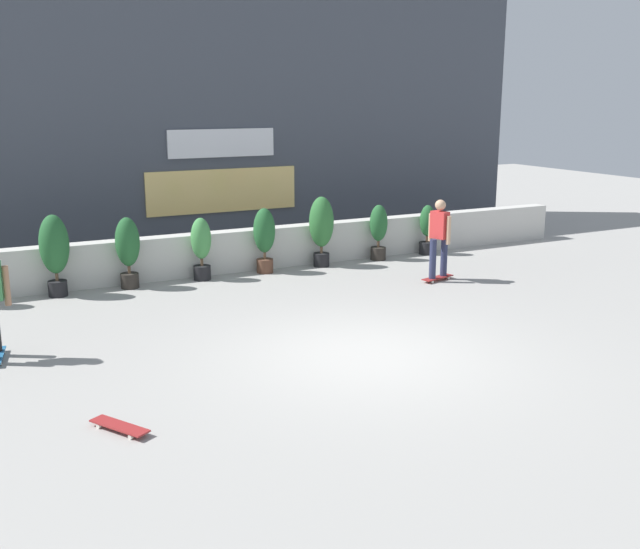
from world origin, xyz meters
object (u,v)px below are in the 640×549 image
at_px(potted_plant_2, 128,248).
at_px(potted_plant_6, 379,229).
at_px(potted_plant_7, 427,228).
at_px(skateboard_aside, 120,426).
at_px(potted_plant_3, 201,245).
at_px(potted_plant_5, 321,226).
at_px(potted_plant_4, 264,236).
at_px(skater_mid_plaza, 439,236).
at_px(potted_plant_1, 54,249).

height_order(potted_plant_2, potted_plant_6, potted_plant_2).
bearing_deg(potted_plant_7, skateboard_aside, -143.51).
relative_size(potted_plant_3, potted_plant_5, 0.83).
bearing_deg(potted_plant_4, skater_mid_plaza, -38.28).
distance_m(potted_plant_4, potted_plant_7, 4.26).
height_order(potted_plant_4, potted_plant_6, potted_plant_4).
bearing_deg(skater_mid_plaza, potted_plant_4, 141.72).
distance_m(potted_plant_3, potted_plant_5, 2.81).
height_order(potted_plant_1, potted_plant_3, potted_plant_1).
height_order(skater_mid_plaza, skateboard_aside, skater_mid_plaza).
distance_m(potted_plant_3, skater_mid_plaza, 4.93).
bearing_deg(potted_plant_7, potted_plant_4, 180.00).
relative_size(potted_plant_4, potted_plant_7, 1.17).
height_order(potted_plant_6, potted_plant_7, potted_plant_6).
height_order(potted_plant_4, skater_mid_plaza, skater_mid_plaza).
height_order(potted_plant_5, potted_plant_6, potted_plant_5).
distance_m(potted_plant_5, potted_plant_6, 1.51).
bearing_deg(potted_plant_3, potted_plant_5, 0.00).
distance_m(potted_plant_1, potted_plant_2, 1.38).
relative_size(potted_plant_3, skateboard_aside, 1.66).
relative_size(skater_mid_plaza, skateboard_aside, 2.14).
bearing_deg(potted_plant_1, potted_plant_2, 0.00).
relative_size(potted_plant_4, skateboard_aside, 1.79).
height_order(potted_plant_3, potted_plant_4, potted_plant_4).
distance_m(potted_plant_3, potted_plant_6, 4.30).
relative_size(potted_plant_1, potted_plant_4, 1.12).
height_order(potted_plant_1, potted_plant_7, potted_plant_1).
relative_size(potted_plant_3, potted_plant_4, 0.93).
bearing_deg(potted_plant_7, potted_plant_5, 180.00).
relative_size(potted_plant_1, potted_plant_3, 1.21).
xyz_separation_m(potted_plant_1, potted_plant_6, (7.19, 0.00, -0.20)).
xyz_separation_m(potted_plant_3, skateboard_aside, (-3.14, -6.52, -0.67)).
bearing_deg(potted_plant_5, skateboard_aside, -132.34).
bearing_deg(potted_plant_4, potted_plant_1, 180.00).
bearing_deg(potted_plant_5, potted_plant_6, 0.00).
bearing_deg(potted_plant_2, potted_plant_1, 180.00).
height_order(potted_plant_1, potted_plant_4, potted_plant_1).
bearing_deg(potted_plant_5, skater_mid_plaza, -56.28).
bearing_deg(potted_plant_5, potted_plant_2, 180.00).
distance_m(potted_plant_5, skateboard_aside, 8.87).
relative_size(potted_plant_5, potted_plant_6, 1.21).
bearing_deg(potted_plant_7, potted_plant_6, 180.00).
bearing_deg(potted_plant_2, skateboard_aside, -104.02).
distance_m(potted_plant_3, potted_plant_4, 1.42).
xyz_separation_m(potted_plant_4, potted_plant_5, (1.39, 0.00, 0.11)).
bearing_deg(potted_plant_4, potted_plant_5, 0.00).
bearing_deg(potted_plant_6, potted_plant_5, 180.00).
distance_m(potted_plant_4, potted_plant_5, 1.39).
height_order(potted_plant_4, potted_plant_7, potted_plant_4).
bearing_deg(potted_plant_2, skater_mid_plaza, -21.52).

